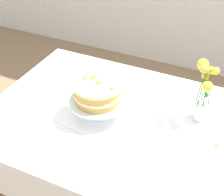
% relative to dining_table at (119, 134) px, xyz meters
% --- Properties ---
extents(dining_table, '(1.40, 1.00, 0.74)m').
position_rel_dining_table_xyz_m(dining_table, '(0.00, 0.00, 0.00)').
color(dining_table, white).
rests_on(dining_table, ground).
extents(linen_napkin, '(0.36, 0.36, 0.00)m').
position_rel_dining_table_xyz_m(linen_napkin, '(-0.11, -0.01, 0.09)').
color(linen_napkin, white).
rests_on(linen_napkin, dining_table).
extents(cake_stand, '(0.29, 0.29, 0.10)m').
position_rel_dining_table_xyz_m(cake_stand, '(-0.11, -0.01, 0.17)').
color(cake_stand, silver).
rests_on(cake_stand, linen_napkin).
extents(layer_cake, '(0.24, 0.24, 0.11)m').
position_rel_dining_table_xyz_m(layer_cake, '(-0.11, -0.01, 0.24)').
color(layer_cake, tan).
rests_on(layer_cake, cake_stand).
extents(flower_vase, '(0.11, 0.11, 0.34)m').
position_rel_dining_table_xyz_m(flower_vase, '(0.36, 0.18, 0.25)').
color(flower_vase, silver).
rests_on(flower_vase, dining_table).
extents(loose_petal_0, '(0.03, 0.05, 0.01)m').
position_rel_dining_table_xyz_m(loose_petal_0, '(0.49, 0.03, 0.09)').
color(loose_petal_0, '#E56B51').
rests_on(loose_petal_0, dining_table).
extents(loose_petal_1, '(0.04, 0.04, 0.00)m').
position_rel_dining_table_xyz_m(loose_petal_1, '(-0.55, 0.16, 0.09)').
color(loose_petal_1, pink).
rests_on(loose_petal_1, dining_table).
extents(loose_petal_2, '(0.02, 0.03, 0.00)m').
position_rel_dining_table_xyz_m(loose_petal_2, '(-0.19, 0.20, 0.09)').
color(loose_petal_2, orange).
rests_on(loose_petal_2, dining_table).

